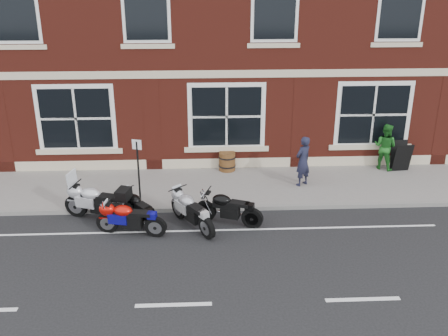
{
  "coord_description": "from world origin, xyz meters",
  "views": [
    {
      "loc": [
        0.64,
        -11.68,
        6.43
      ],
      "look_at": [
        1.27,
        1.6,
        1.25
      ],
      "focal_mm": 40.0,
      "sensor_mm": 36.0,
      "label": 1
    }
  ],
  "objects_px": {
    "barrel_planter": "(227,161)",
    "pedestrian_left": "(303,161)",
    "a_board_sign": "(401,156)",
    "parking_sign": "(138,168)",
    "moto_sport_black": "(139,207)",
    "moto_sport_silver": "(192,209)",
    "moto_naked_black": "(228,207)",
    "pedestrian_right": "(385,147)",
    "moto_touring_silver": "(98,200)",
    "moto_sport_red": "(130,217)"
  },
  "relations": [
    {
      "from": "barrel_planter",
      "to": "pedestrian_left",
      "type": "bearing_deg",
      "value": -31.17
    },
    {
      "from": "a_board_sign",
      "to": "barrel_planter",
      "type": "height_order",
      "value": "a_board_sign"
    },
    {
      "from": "barrel_planter",
      "to": "parking_sign",
      "type": "relative_size",
      "value": 0.32
    },
    {
      "from": "moto_sport_black",
      "to": "moto_sport_silver",
      "type": "height_order",
      "value": "moto_sport_silver"
    },
    {
      "from": "moto_sport_black",
      "to": "a_board_sign",
      "type": "relative_size",
      "value": 1.52
    },
    {
      "from": "moto_naked_black",
      "to": "pedestrian_right",
      "type": "bearing_deg",
      "value": -34.91
    },
    {
      "from": "moto_sport_black",
      "to": "a_board_sign",
      "type": "distance_m",
      "value": 9.15
    },
    {
      "from": "moto_touring_silver",
      "to": "moto_sport_silver",
      "type": "distance_m",
      "value": 2.69
    },
    {
      "from": "moto_sport_silver",
      "to": "moto_touring_silver",
      "type": "bearing_deg",
      "value": 134.72
    },
    {
      "from": "moto_touring_silver",
      "to": "pedestrian_right",
      "type": "height_order",
      "value": "pedestrian_right"
    },
    {
      "from": "moto_sport_silver",
      "to": "moto_naked_black",
      "type": "height_order",
      "value": "moto_sport_silver"
    },
    {
      "from": "moto_naked_black",
      "to": "a_board_sign",
      "type": "xyz_separation_m",
      "value": [
        6.12,
        3.45,
        0.12
      ]
    },
    {
      "from": "a_board_sign",
      "to": "parking_sign",
      "type": "height_order",
      "value": "parking_sign"
    },
    {
      "from": "moto_touring_silver",
      "to": "moto_naked_black",
      "type": "relative_size",
      "value": 1.13
    },
    {
      "from": "moto_sport_black",
      "to": "pedestrian_right",
      "type": "distance_m",
      "value": 8.73
    },
    {
      "from": "moto_touring_silver",
      "to": "moto_sport_silver",
      "type": "xyz_separation_m",
      "value": [
        2.63,
        -0.59,
        -0.05
      ]
    },
    {
      "from": "a_board_sign",
      "to": "moto_sport_black",
      "type": "bearing_deg",
      "value": -162.86
    },
    {
      "from": "moto_touring_silver",
      "to": "pedestrian_left",
      "type": "bearing_deg",
      "value": -53.29
    },
    {
      "from": "moto_touring_silver",
      "to": "barrel_planter",
      "type": "distance_m",
      "value": 5.0
    },
    {
      "from": "pedestrian_left",
      "to": "a_board_sign",
      "type": "bearing_deg",
      "value": 160.85
    },
    {
      "from": "moto_sport_silver",
      "to": "a_board_sign",
      "type": "bearing_deg",
      "value": -5.68
    },
    {
      "from": "moto_naked_black",
      "to": "moto_sport_red",
      "type": "bearing_deg",
      "value": 122.9
    },
    {
      "from": "pedestrian_left",
      "to": "moto_naked_black",
      "type": "bearing_deg",
      "value": 5.9
    },
    {
      "from": "moto_touring_silver",
      "to": "pedestrian_left",
      "type": "xyz_separation_m",
      "value": [
        6.09,
        1.88,
        0.35
      ]
    },
    {
      "from": "moto_sport_red",
      "to": "barrel_planter",
      "type": "distance_m",
      "value": 5.03
    },
    {
      "from": "moto_sport_red",
      "to": "pedestrian_right",
      "type": "distance_m",
      "value": 9.16
    },
    {
      "from": "moto_sport_silver",
      "to": "barrel_planter",
      "type": "xyz_separation_m",
      "value": [
        1.15,
        3.87,
        -0.08
      ]
    },
    {
      "from": "pedestrian_right",
      "to": "moto_sport_silver",
      "type": "bearing_deg",
      "value": 71.2
    },
    {
      "from": "moto_sport_red",
      "to": "moto_naked_black",
      "type": "relative_size",
      "value": 1.02
    },
    {
      "from": "moto_sport_red",
      "to": "moto_naked_black",
      "type": "height_order",
      "value": "moto_naked_black"
    },
    {
      "from": "moto_sport_black",
      "to": "barrel_planter",
      "type": "distance_m",
      "value": 4.41
    },
    {
      "from": "moto_naked_black",
      "to": "a_board_sign",
      "type": "bearing_deg",
      "value": -38.32
    },
    {
      "from": "moto_touring_silver",
      "to": "barrel_planter",
      "type": "bearing_deg",
      "value": -29.42
    },
    {
      "from": "moto_sport_silver",
      "to": "parking_sign",
      "type": "bearing_deg",
      "value": 109.51
    },
    {
      "from": "moto_naked_black",
      "to": "pedestrian_right",
      "type": "relative_size",
      "value": 1.15
    },
    {
      "from": "moto_sport_silver",
      "to": "barrel_planter",
      "type": "relative_size",
      "value": 2.75
    },
    {
      "from": "moto_naked_black",
      "to": "a_board_sign",
      "type": "distance_m",
      "value": 7.03
    },
    {
      "from": "moto_sport_red",
      "to": "moto_sport_black",
      "type": "bearing_deg",
      "value": -3.9
    },
    {
      "from": "pedestrian_left",
      "to": "barrel_planter",
      "type": "bearing_deg",
      "value": -67.86
    },
    {
      "from": "parking_sign",
      "to": "moto_touring_silver",
      "type": "bearing_deg",
      "value": -131.47
    },
    {
      "from": "moto_touring_silver",
      "to": "parking_sign",
      "type": "bearing_deg",
      "value": -41.73
    },
    {
      "from": "pedestrian_right",
      "to": "parking_sign",
      "type": "bearing_deg",
      "value": 59.01
    },
    {
      "from": "a_board_sign",
      "to": "moto_touring_silver",
      "type": "bearing_deg",
      "value": -166.78
    },
    {
      "from": "moto_sport_black",
      "to": "moto_sport_red",
      "type": "bearing_deg",
      "value": -144.63
    },
    {
      "from": "moto_sport_black",
      "to": "parking_sign",
      "type": "xyz_separation_m",
      "value": [
        -0.08,
        0.89,
        0.8
      ]
    },
    {
      "from": "moto_touring_silver",
      "to": "moto_naked_black",
      "type": "height_order",
      "value": "moto_touring_silver"
    },
    {
      "from": "a_board_sign",
      "to": "barrel_planter",
      "type": "relative_size",
      "value": 1.55
    },
    {
      "from": "moto_sport_silver",
      "to": "pedestrian_right",
      "type": "xyz_separation_m",
      "value": [
        6.55,
        3.77,
        0.4
      ]
    },
    {
      "from": "moto_sport_silver",
      "to": "a_board_sign",
      "type": "height_order",
      "value": "a_board_sign"
    },
    {
      "from": "moto_sport_black",
      "to": "moto_sport_silver",
      "type": "bearing_deg",
      "value": -49.81
    }
  ]
}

